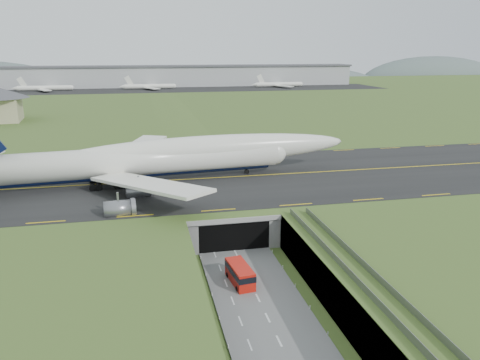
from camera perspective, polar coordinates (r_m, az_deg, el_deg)
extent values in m
plane|color=#3E5823|center=(72.53, 0.61, -11.25)|extent=(900.00, 900.00, 0.00)
cube|color=gray|center=(71.23, 0.62, -9.10)|extent=(800.00, 800.00, 6.00)
cube|color=slate|center=(66.06, 2.08, -14.04)|extent=(12.00, 75.00, 0.20)
cube|color=black|center=(100.77, -3.51, 0.21)|extent=(800.00, 44.00, 0.18)
cube|color=gray|center=(87.69, -2.11, -2.53)|extent=(16.00, 22.00, 1.00)
cube|color=gray|center=(87.64, -6.62, -4.37)|extent=(2.00, 22.00, 6.00)
cube|color=gray|center=(89.90, 2.31, -3.75)|extent=(2.00, 22.00, 6.00)
cube|color=black|center=(84.06, -1.49, -5.51)|extent=(12.00, 12.00, 5.00)
cube|color=#A8A8A3|center=(77.41, -0.68, -4.95)|extent=(17.00, 0.50, 0.80)
cube|color=#A8A8A3|center=(57.94, 15.80, -12.77)|extent=(3.00, 53.00, 0.50)
cube|color=gray|center=(56.99, 14.59, -12.32)|extent=(0.06, 53.00, 1.00)
cube|color=gray|center=(58.22, 17.11, -11.90)|extent=(0.06, 53.00, 1.00)
cylinder|color=#A8A8A3|center=(61.29, 14.49, -14.20)|extent=(0.90, 0.90, 5.60)
cylinder|color=#A8A8A3|center=(70.94, 10.17, -9.65)|extent=(0.90, 0.90, 5.60)
cylinder|color=white|center=(97.93, -13.27, 2.22)|extent=(63.19, 12.07, 5.92)
sphere|color=white|center=(104.94, 4.11, 3.47)|extent=(6.34, 6.34, 5.80)
ellipsoid|color=white|center=(100.28, -3.60, 3.69)|extent=(63.23, 11.61, 6.22)
ellipsoid|color=black|center=(104.45, 3.64, 3.84)|extent=(4.38, 2.99, 2.07)
cylinder|color=black|center=(98.47, -13.18, 0.91)|extent=(59.72, 8.35, 2.49)
cube|color=white|center=(112.68, -12.95, 3.48)|extent=(17.34, 27.93, 2.49)
cube|color=white|center=(84.03, -11.10, -0.51)|extent=(21.42, 26.31, 2.49)
cylinder|color=slate|center=(107.38, -13.19, 1.30)|extent=(5.09, 3.51, 3.05)
cylinder|color=slate|center=(116.61, -15.74, 2.24)|extent=(5.09, 3.51, 3.05)
cylinder|color=slate|center=(90.47, -12.22, -1.31)|extent=(5.09, 3.51, 3.05)
cylinder|color=slate|center=(80.95, -14.58, -3.47)|extent=(5.09, 3.51, 3.05)
cylinder|color=black|center=(103.76, 0.84, 1.04)|extent=(1.06, 0.56, 1.02)
cube|color=black|center=(98.69, -15.53, -0.22)|extent=(6.16, 6.99, 1.30)
cube|color=red|center=(68.82, 0.00, -11.39)|extent=(3.25, 6.90, 2.66)
cube|color=black|center=(68.58, 0.00, -10.99)|extent=(3.31, 6.99, 0.89)
cube|color=black|center=(69.33, 0.00, -12.21)|extent=(3.02, 6.44, 0.44)
cylinder|color=black|center=(67.12, -0.33, -13.14)|extent=(0.40, 0.83, 0.80)
cylinder|color=black|center=(70.85, -1.50, -11.50)|extent=(0.40, 0.83, 0.80)
cylinder|color=black|center=(67.80, 1.56, -12.83)|extent=(0.40, 0.83, 0.80)
cylinder|color=black|center=(71.50, 0.30, -11.23)|extent=(0.40, 0.83, 0.80)
cube|color=#B2B2B2|center=(363.91, -10.07, 12.32)|extent=(300.00, 22.00, 15.00)
cube|color=#4C4C51|center=(363.59, -10.12, 13.50)|extent=(302.00, 24.00, 1.20)
cube|color=black|center=(334.49, -9.79, 10.80)|extent=(320.00, 50.00, 0.08)
cylinder|color=white|center=(344.50, -22.70, 10.31)|extent=(34.00, 3.20, 3.20)
cylinder|color=white|center=(339.10, -10.96, 11.15)|extent=(34.00, 3.20, 3.20)
cylinder|color=white|center=(354.01, 4.76, 11.55)|extent=(34.00, 3.20, 3.20)
ellipsoid|color=slate|center=(512.40, 3.19, 11.44)|extent=(260.00, 91.00, 44.00)
ellipsoid|color=slate|center=(596.89, 22.41, 10.91)|extent=(180.00, 63.00, 60.00)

